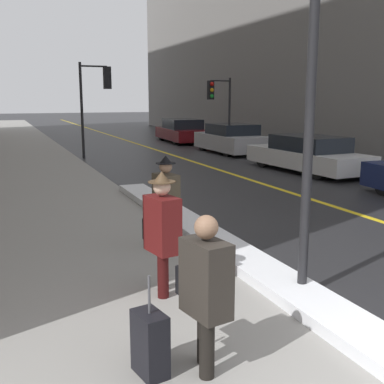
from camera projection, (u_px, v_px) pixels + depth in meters
The scene contains 14 objects.
sidewalk_slab at pixel (33, 169), 16.96m from camera, with size 4.00×80.00×0.01m.
road_centre_stripe at pixel (190, 161), 19.18m from camera, with size 0.16×80.00×0.00m.
snow_bank_curb at pixel (210, 238), 8.34m from camera, with size 0.67×10.40×0.16m.
lamp_post at pixel (314, 27), 5.51m from camera, with size 0.28×0.28×5.54m.
traffic_light_near at pixel (97, 89), 19.71m from camera, with size 1.31×0.32×3.87m.
traffic_light_far at pixel (218, 98), 23.46m from camera, with size 1.31×0.40×3.43m.
pedestrian_in_glasses at pixel (205, 287), 4.28m from camera, with size 0.36×0.71×1.47m.
pedestrian_with_shoulder_bag at pixel (162, 228), 5.99m from camera, with size 0.37×0.72×1.59m.
pedestrian_nearside at pixel (166, 197), 7.99m from camera, with size 0.36×0.52×1.54m.
parked_car_white at pixel (307, 154), 16.28m from camera, with size 1.99×4.97×1.22m.
parked_car_silver at pixel (231, 139), 21.89m from camera, with size 1.90×4.23×1.31m.
parked_car_maroon at pixel (182, 131), 27.20m from camera, with size 2.13×4.88×1.30m.
rolling_suitcase at pixel (150, 344), 4.30m from camera, with size 0.28×0.40×0.95m.
fire_hydrant at pixel (166, 198), 10.35m from camera, with size 0.20×0.20×0.70m.
Camera 1 is at (-3.12, -2.68, 2.47)m, focal length 45.00 mm.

